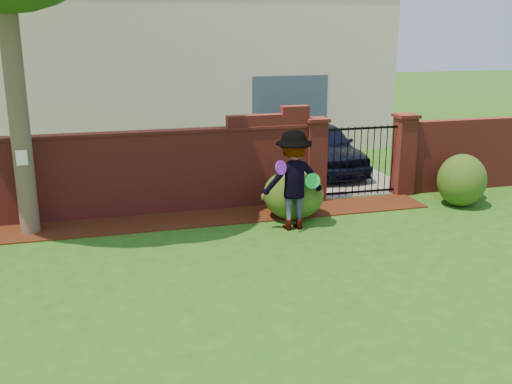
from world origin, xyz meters
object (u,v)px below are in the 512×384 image
object	(u,v)px
car	(322,148)
frisbee_green	(312,181)
man	(294,181)
frisbee_purple	(281,168)

from	to	relation	value
car	frisbee_green	xyz separation A→B (m)	(-1.94, -4.36, 0.30)
car	frisbee_green	size ratio (longest dim) A/B	13.32
man	frisbee_green	xyz separation A→B (m)	(0.32, -0.16, 0.02)
man	frisbee_green	world-z (taller)	man
car	man	bearing A→B (deg)	-119.66
car	frisbee_purple	world-z (taller)	frisbee_purple
man	frisbee_purple	world-z (taller)	man
car	frisbee_green	world-z (taller)	car
car	frisbee_green	distance (m)	4.78
car	man	distance (m)	4.78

